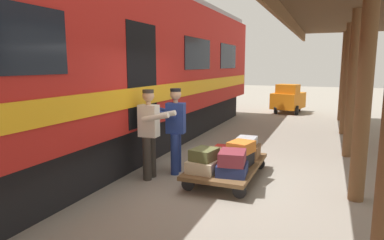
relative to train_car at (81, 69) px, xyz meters
The scene contains 16 objects.
ground_plane 3.90m from the train_car, behind, with size 60.00×60.00×0.00m, color gray.
train_car is the anchor object (origin of this frame).
luggage_cart 3.66m from the train_car, behind, with size 1.14×2.11×0.30m.
suitcase_cream_canvas 3.38m from the train_car, behind, with size 0.49×0.60×0.21m, color beige.
suitcase_red_plastic 3.46m from the train_car, 165.05° to the right, with size 0.38×0.49×0.18m, color #AD231E.
suitcase_brown_leather 3.88m from the train_car, 167.20° to the right, with size 0.46×0.50×0.26m, color brown.
suitcase_black_hardshell 3.81m from the train_car, behind, with size 0.38×0.51×0.25m, color black.
suitcase_navy_fabric 3.84m from the train_car, behind, with size 0.49×0.55×0.19m, color navy.
suitcase_tan_vintage 3.36m from the train_car, behind, with size 0.48×0.58×0.24m, color tan.
suitcase_burgundy_valise 3.75m from the train_car, behind, with size 0.43×0.54×0.22m, color maroon.
suitcase_gray_aluminum 3.78m from the train_car, 166.97° to the right, with size 0.37×0.43×0.16m, color #9EA0A5.
suitcase_olive_duffel 3.29m from the train_car, behind, with size 0.39×0.45×0.20m, color brown.
suitcase_orange_carryall 3.73m from the train_car, behind, with size 0.39×0.47×0.21m, color #CC6B23.
porter_in_overalls 2.40m from the train_car, behind, with size 0.71×0.50×1.70m.
porter_by_door 2.16m from the train_car, behind, with size 0.67×0.44×1.70m.
baggage_tug 10.54m from the train_car, 107.90° to the right, with size 1.45×1.90×1.30m.
Camera 1 is at (-1.57, 5.78, 2.16)m, focal length 31.55 mm.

